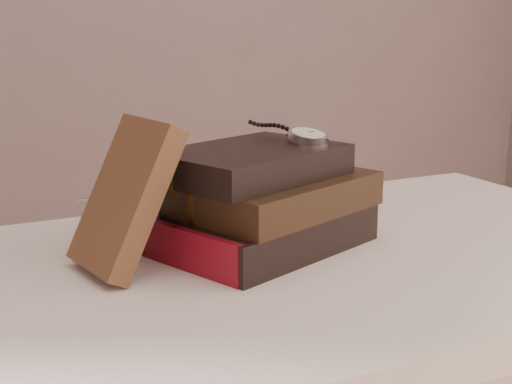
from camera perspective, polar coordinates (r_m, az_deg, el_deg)
name	(u,v)px	position (r m, az deg, el deg)	size (l,w,h in m)	color
table	(310,319)	(0.96, 4.28, -10.05)	(1.00, 0.60, 0.75)	white
book_stack	(264,201)	(0.93, 0.63, -0.72)	(0.32, 0.26, 0.13)	black
journal	(126,197)	(0.85, -10.33, -0.38)	(0.03, 0.12, 0.19)	#452A1A
pocket_watch	(305,135)	(0.96, 3.95, 4.55)	(0.07, 0.16, 0.02)	silver
eyeglasses	(162,193)	(0.92, -7.47, -0.04)	(0.15, 0.16, 0.05)	silver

